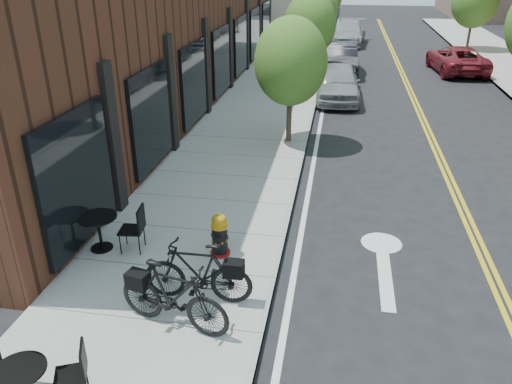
# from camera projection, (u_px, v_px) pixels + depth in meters

# --- Properties ---
(ground) EXTENTS (120.00, 120.00, 0.00)m
(ground) POSITION_uv_depth(u_px,v_px,m) (263.00, 339.00, 7.85)
(ground) COLOR black
(ground) RESTS_ON ground
(sidewalk_near) EXTENTS (4.00, 70.00, 0.12)m
(sidewalk_near) POSITION_uv_depth(u_px,v_px,m) (251.00, 130.00, 17.03)
(sidewalk_near) COLOR #9E9B93
(sidewalk_near) RESTS_ON ground
(building_near) EXTENTS (5.00, 28.00, 7.00)m
(building_near) POSITION_uv_depth(u_px,v_px,m) (157.00, 10.00, 19.80)
(building_near) COLOR #462616
(building_near) RESTS_ON ground
(tree_near_a) EXTENTS (2.20, 2.20, 3.81)m
(tree_near_a) POSITION_uv_depth(u_px,v_px,m) (291.00, 62.00, 14.84)
(tree_near_a) COLOR #382B1E
(tree_near_a) RESTS_ON sidewalk_near
(tree_near_b) EXTENTS (2.30, 2.30, 3.98)m
(tree_near_b) POSITION_uv_depth(u_px,v_px,m) (310.00, 25.00, 21.91)
(tree_near_b) COLOR #382B1E
(tree_near_b) RESTS_ON sidewalk_near
(tree_near_c) EXTENTS (2.10, 2.10, 3.67)m
(tree_near_c) POSITION_uv_depth(u_px,v_px,m) (320.00, 11.00, 29.12)
(tree_near_c) COLOR #382B1E
(tree_near_c) RESTS_ON sidewalk_near
(fire_hydrant) EXTENTS (0.48, 0.48, 0.90)m
(fire_hydrant) POSITION_uv_depth(u_px,v_px,m) (220.00, 235.00, 9.70)
(fire_hydrant) COLOR maroon
(fire_hydrant) RESTS_ON sidewalk_near
(bicycle_left) EXTENTS (1.87, 0.55, 1.12)m
(bicycle_left) POSITION_uv_depth(u_px,v_px,m) (198.00, 272.00, 8.33)
(bicycle_left) COLOR black
(bicycle_left) RESTS_ON sidewalk_near
(bicycle_right) EXTENTS (2.00, 0.97, 1.16)m
(bicycle_right) POSITION_uv_depth(u_px,v_px,m) (173.00, 297.00, 7.70)
(bicycle_right) COLOR black
(bicycle_right) RESTS_ON sidewalk_near
(bistro_set_b) EXTENTS (1.58, 0.99, 0.84)m
(bistro_set_b) POSITION_uv_depth(u_px,v_px,m) (22.00, 383.00, 6.35)
(bistro_set_b) COLOR black
(bistro_set_b) RESTS_ON sidewalk_near
(bistro_set_c) EXTENTS (1.78, 0.84, 0.95)m
(bistro_set_c) POSITION_uv_depth(u_px,v_px,m) (99.00, 228.00, 9.86)
(bistro_set_c) COLOR black
(bistro_set_c) RESTS_ON sidewalk_near
(parked_car_a) EXTENTS (1.90, 4.38, 1.47)m
(parked_car_a) POSITION_uv_depth(u_px,v_px,m) (338.00, 82.00, 20.52)
(parked_car_a) COLOR gray
(parked_car_a) RESTS_ON ground
(parked_car_b) EXTENTS (1.89, 4.60, 1.48)m
(parked_car_b) POSITION_uv_depth(u_px,v_px,m) (340.00, 58.00, 25.30)
(parked_car_b) COLOR black
(parked_car_b) RESTS_ON ground
(parked_car_c) EXTENTS (2.60, 5.44, 1.53)m
(parked_car_c) POSITION_uv_depth(u_px,v_px,m) (348.00, 33.00, 33.47)
(parked_car_c) COLOR #9F9FA3
(parked_car_c) RESTS_ON ground
(parked_car_far) EXTENTS (2.68, 5.03, 1.34)m
(parked_car_far) POSITION_uv_depth(u_px,v_px,m) (457.00, 59.00, 25.44)
(parked_car_far) COLOR maroon
(parked_car_far) RESTS_ON ground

